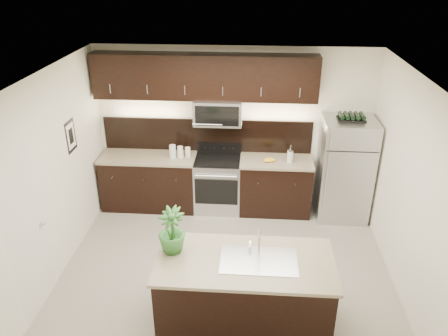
% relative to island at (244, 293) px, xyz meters
% --- Properties ---
extents(ground, '(4.50, 4.50, 0.00)m').
position_rel_island_xyz_m(ground, '(-0.28, 0.94, -0.47)').
color(ground, gray).
rests_on(ground, ground).
extents(room_walls, '(4.52, 4.02, 2.71)m').
position_rel_island_xyz_m(room_walls, '(-0.39, 0.90, 1.22)').
color(room_walls, silver).
rests_on(room_walls, ground).
extents(counter_run, '(3.51, 0.65, 0.94)m').
position_rel_island_xyz_m(counter_run, '(-0.73, 2.63, -0.00)').
color(counter_run, black).
rests_on(counter_run, ground).
extents(upper_fixtures, '(3.49, 0.40, 1.66)m').
position_rel_island_xyz_m(upper_fixtures, '(-0.71, 2.77, 1.67)').
color(upper_fixtures, black).
rests_on(upper_fixtures, counter_run).
extents(island, '(1.96, 0.96, 0.94)m').
position_rel_island_xyz_m(island, '(0.00, 0.00, 0.00)').
color(island, black).
rests_on(island, ground).
extents(sink_faucet, '(0.84, 0.50, 0.28)m').
position_rel_island_xyz_m(sink_faucet, '(0.15, 0.01, 0.48)').
color(sink_faucet, silver).
rests_on(sink_faucet, island).
extents(refrigerator, '(0.81, 0.73, 1.68)m').
position_rel_island_xyz_m(refrigerator, '(1.52, 2.57, 0.37)').
color(refrigerator, '#B2B2B7').
rests_on(refrigerator, ground).
extents(wine_rack, '(0.41, 0.26, 0.10)m').
position_rel_island_xyz_m(wine_rack, '(1.52, 2.57, 1.25)').
color(wine_rack, black).
rests_on(wine_rack, refrigerator).
extents(plant, '(0.40, 0.40, 0.54)m').
position_rel_island_xyz_m(plant, '(-0.82, 0.12, 0.74)').
color(plant, '#2C6528').
rests_on(plant, island).
extents(canisters, '(0.33, 0.17, 0.23)m').
position_rel_island_xyz_m(canisters, '(-1.17, 2.61, 0.57)').
color(canisters, silver).
rests_on(canisters, counter_run).
extents(french_press, '(0.10, 0.10, 0.28)m').
position_rel_island_xyz_m(french_press, '(0.64, 2.58, 0.57)').
color(french_press, silver).
rests_on(french_press, counter_run).
extents(bananas, '(0.23, 0.21, 0.06)m').
position_rel_island_xyz_m(bananas, '(0.26, 2.55, 0.50)').
color(bananas, gold).
rests_on(bananas, counter_run).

